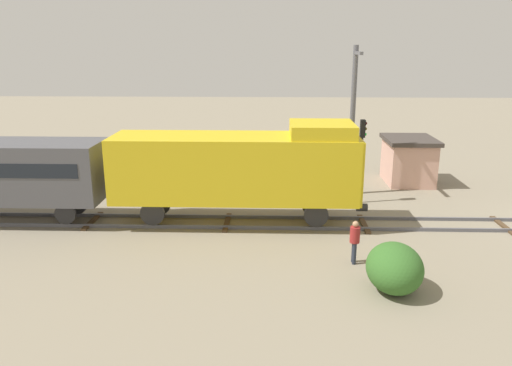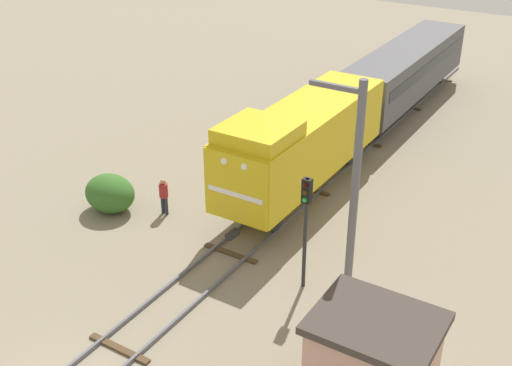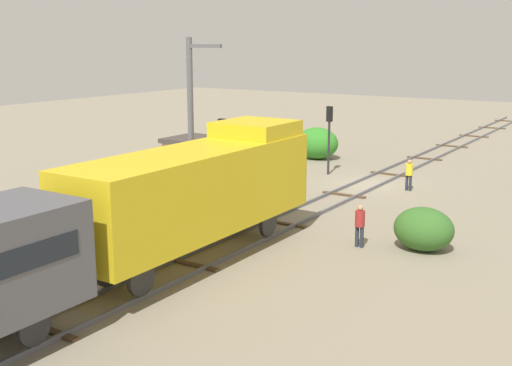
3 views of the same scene
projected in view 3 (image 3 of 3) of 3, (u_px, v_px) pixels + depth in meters
The scene contains 11 objects.
ground_plane at pixel (368, 185), 36.05m from camera, with size 114.78×114.78×0.00m, color gray.
railway_track at pixel (368, 183), 36.03m from camera, with size 2.40×76.52×0.16m.
locomotive at pixel (200, 187), 22.90m from camera, with size 2.90×11.60×4.60m.
traffic_signal_near at pixel (329, 127), 38.23m from camera, with size 0.32×0.34×4.12m.
traffic_signal_mid at pixel (222, 148), 29.63m from camera, with size 0.32×0.34×4.40m.
worker_near_track at pixel (409, 172), 34.37m from camera, with size 0.38×0.38×1.70m.
worker_by_signal at pixel (360, 223), 24.83m from camera, with size 0.38×0.38×1.70m.
catenary_mast at pixel (192, 120), 29.94m from camera, with size 1.94×0.28×8.06m.
relay_hut at pixel (201, 162), 35.10m from camera, with size 3.50×2.90×2.74m.
bush_mid at pixel (317, 143), 43.77m from camera, with size 2.97×2.43×2.16m, color #318126.
bush_far at pixel (424, 229), 24.51m from camera, with size 2.31×1.89×1.68m, color #346426.
Camera 3 is at (-13.85, 32.96, 7.83)m, focal length 45.00 mm.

